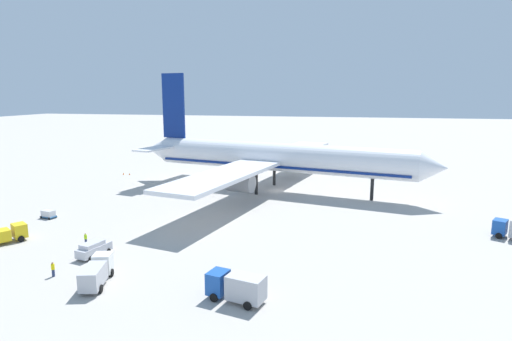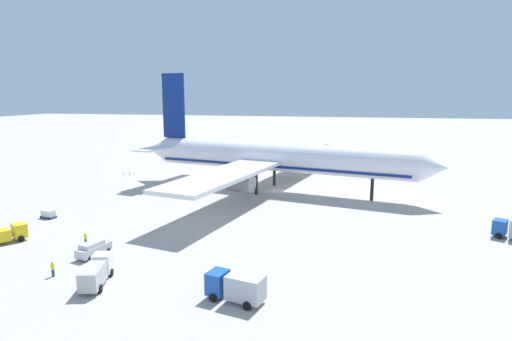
{
  "view_description": "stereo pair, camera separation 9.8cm",
  "coord_description": "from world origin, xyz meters",
  "px_view_note": "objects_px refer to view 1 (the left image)",
  "views": [
    {
      "loc": [
        15.49,
        -89.97,
        21.22
      ],
      "look_at": [
        -4.39,
        -2.33,
        4.78
      ],
      "focal_mm": 29.73,
      "sensor_mm": 36.0,
      "label": 1
    },
    {
      "loc": [
        15.59,
        -89.95,
        21.22
      ],
      "look_at": [
        -4.39,
        -2.33,
        4.78
      ],
      "focal_mm": 29.73,
      "sensor_mm": 36.0,
      "label": 2
    }
  ],
  "objects_px": {
    "traffic_cone_2": "(130,174)",
    "traffic_cone_4": "(123,174)",
    "traffic_cone_0": "(438,165)",
    "airliner": "(272,157)",
    "service_truck_3": "(5,234)",
    "baggage_cart_0": "(48,214)",
    "service_truck_2": "(237,286)",
    "service_van": "(94,249)",
    "traffic_cone_1": "(187,157)",
    "service_truck_0": "(97,272)",
    "ground_worker_1": "(86,239)",
    "baggage_cart_1": "(192,150)",
    "ground_worker_3": "(53,269)",
    "baggage_cart_2": "(379,160)"
  },
  "relations": [
    {
      "from": "service_truck_0",
      "to": "baggage_cart_2",
      "type": "relative_size",
      "value": 1.99
    },
    {
      "from": "service_van",
      "to": "baggage_cart_2",
      "type": "distance_m",
      "value": 99.63
    },
    {
      "from": "ground_worker_3",
      "to": "traffic_cone_1",
      "type": "xyz_separation_m",
      "value": [
        -19.64,
        90.3,
        -0.63
      ]
    },
    {
      "from": "service_van",
      "to": "baggage_cart_1",
      "type": "bearing_deg",
      "value": 104.0
    },
    {
      "from": "service_truck_3",
      "to": "traffic_cone_1",
      "type": "height_order",
      "value": "service_truck_3"
    },
    {
      "from": "ground_worker_1",
      "to": "baggage_cart_1",
      "type": "bearing_deg",
      "value": 102.37
    },
    {
      "from": "service_truck_3",
      "to": "baggage_cart_2",
      "type": "relative_size",
      "value": 1.75
    },
    {
      "from": "service_van",
      "to": "traffic_cone_4",
      "type": "xyz_separation_m",
      "value": [
        -25.9,
        52.45,
        -0.76
      ]
    },
    {
      "from": "airliner",
      "to": "service_truck_2",
      "type": "height_order",
      "value": "airliner"
    },
    {
      "from": "traffic_cone_2",
      "to": "service_truck_3",
      "type": "bearing_deg",
      "value": -80.2
    },
    {
      "from": "service_truck_3",
      "to": "ground_worker_1",
      "type": "relative_size",
      "value": 3.71
    },
    {
      "from": "baggage_cart_0",
      "to": "traffic_cone_1",
      "type": "relative_size",
      "value": 6.0
    },
    {
      "from": "baggage_cart_2",
      "to": "traffic_cone_0",
      "type": "relative_size",
      "value": 6.24
    },
    {
      "from": "service_truck_0",
      "to": "traffic_cone_4",
      "type": "xyz_separation_m",
      "value": [
        -31.23,
        59.89,
        -1.21
      ]
    },
    {
      "from": "traffic_cone_4",
      "to": "baggage_cart_0",
      "type": "bearing_deg",
      "value": -78.32
    },
    {
      "from": "baggage_cart_1",
      "to": "traffic_cone_4",
      "type": "bearing_deg",
      "value": -91.89
    },
    {
      "from": "service_truck_3",
      "to": "traffic_cone_1",
      "type": "relative_size",
      "value": 10.93
    },
    {
      "from": "service_truck_3",
      "to": "baggage_cart_0",
      "type": "bearing_deg",
      "value": 101.8
    },
    {
      "from": "ground_worker_1",
      "to": "service_van",
      "type": "bearing_deg",
      "value": -44.7
    },
    {
      "from": "service_truck_2",
      "to": "ground_worker_1",
      "type": "xyz_separation_m",
      "value": [
        -25.45,
        11.43,
        -0.83
      ]
    },
    {
      "from": "service_truck_2",
      "to": "traffic_cone_4",
      "type": "xyz_separation_m",
      "value": [
        -47.59,
        60.16,
        -1.38
      ]
    },
    {
      "from": "baggage_cart_0",
      "to": "ground_worker_1",
      "type": "bearing_deg",
      "value": -35.31
    },
    {
      "from": "ground_worker_1",
      "to": "airliner",
      "type": "bearing_deg",
      "value": 63.77
    },
    {
      "from": "ground_worker_3",
      "to": "traffic_cone_2",
      "type": "relative_size",
      "value": 3.24
    },
    {
      "from": "service_truck_0",
      "to": "traffic_cone_4",
      "type": "height_order",
      "value": "service_truck_0"
    },
    {
      "from": "baggage_cart_1",
      "to": "traffic_cone_1",
      "type": "relative_size",
      "value": 6.01
    },
    {
      "from": "service_truck_2",
      "to": "traffic_cone_1",
      "type": "xyz_separation_m",
      "value": [
        -42.26,
        91.3,
        -1.38
      ]
    },
    {
      "from": "service_truck_0",
      "to": "baggage_cart_0",
      "type": "height_order",
      "value": "service_truck_0"
    },
    {
      "from": "traffic_cone_0",
      "to": "traffic_cone_2",
      "type": "relative_size",
      "value": 1.0
    },
    {
      "from": "ground_worker_3",
      "to": "service_truck_2",
      "type": "bearing_deg",
      "value": -2.52
    },
    {
      "from": "service_truck_2",
      "to": "service_van",
      "type": "bearing_deg",
      "value": 160.44
    },
    {
      "from": "service_van",
      "to": "traffic_cone_4",
      "type": "height_order",
      "value": "service_van"
    },
    {
      "from": "service_truck_2",
      "to": "service_van",
      "type": "relative_size",
      "value": 1.28
    },
    {
      "from": "baggage_cart_0",
      "to": "baggage_cart_2",
      "type": "bearing_deg",
      "value": 52.35
    },
    {
      "from": "traffic_cone_4",
      "to": "service_truck_3",
      "type": "bearing_deg",
      "value": -78.29
    },
    {
      "from": "baggage_cart_0",
      "to": "ground_worker_1",
      "type": "xyz_separation_m",
      "value": [
        14.13,
        -10.01,
        0.07
      ]
    },
    {
      "from": "service_truck_0",
      "to": "service_truck_2",
      "type": "bearing_deg",
      "value": -0.93
    },
    {
      "from": "baggage_cart_0",
      "to": "traffic_cone_4",
      "type": "height_order",
      "value": "baggage_cart_0"
    },
    {
      "from": "baggage_cart_0",
      "to": "traffic_cone_4",
      "type": "xyz_separation_m",
      "value": [
        -8.01,
        38.72,
        -0.47
      ]
    },
    {
      "from": "baggage_cart_0",
      "to": "service_truck_3",
      "type": "bearing_deg",
      "value": -78.2
    },
    {
      "from": "airliner",
      "to": "service_truck_3",
      "type": "distance_m",
      "value": 52.42
    },
    {
      "from": "service_truck_2",
      "to": "traffic_cone_0",
      "type": "bearing_deg",
      "value": 68.83
    },
    {
      "from": "traffic_cone_4",
      "to": "ground_worker_1",
      "type": "bearing_deg",
      "value": -65.57
    },
    {
      "from": "service_truck_0",
      "to": "ground_worker_1",
      "type": "xyz_separation_m",
      "value": [
        -9.09,
        11.16,
        -0.67
      ]
    },
    {
      "from": "airliner",
      "to": "service_van",
      "type": "height_order",
      "value": "airliner"
    },
    {
      "from": "ground_worker_1",
      "to": "traffic_cone_2",
      "type": "height_order",
      "value": "ground_worker_1"
    },
    {
      "from": "service_truck_2",
      "to": "traffic_cone_1",
      "type": "distance_m",
      "value": 100.61
    },
    {
      "from": "traffic_cone_2",
      "to": "traffic_cone_4",
      "type": "distance_m",
      "value": 1.75
    },
    {
      "from": "traffic_cone_0",
      "to": "airliner",
      "type": "bearing_deg",
      "value": -134.87
    },
    {
      "from": "service_truck_3",
      "to": "traffic_cone_0",
      "type": "relative_size",
      "value": 10.93
    }
  ]
}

